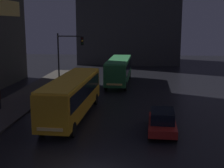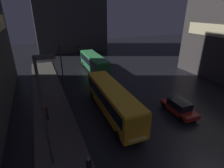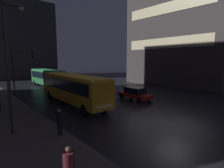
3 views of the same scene
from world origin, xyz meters
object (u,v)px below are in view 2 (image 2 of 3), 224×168
bus_far (94,62)px  bus_near (112,98)px  pedestrian_mid (46,112)px  pedestrian_far (89,166)px  traffic_light_main (68,59)px  street_lamp_sidewalk (45,99)px  car_taxi (179,107)px

bus_far → bus_near: bearing=80.8°
bus_near → pedestrian_mid: size_ratio=6.46×
pedestrian_mid → pedestrian_far: pedestrian_mid is taller
bus_near → pedestrian_mid: (-6.67, 1.35, -0.79)m
pedestrian_mid → pedestrian_far: 8.32m
traffic_light_main → bus_near: bearing=-74.4°
street_lamp_sidewalk → bus_near: bearing=34.5°
bus_far → pedestrian_far: bus_far is taller
street_lamp_sidewalk → car_taxi: bearing=7.3°
bus_near → street_lamp_sidewalk: bearing=36.3°
bus_near → traffic_light_main: traffic_light_main is taller
street_lamp_sidewalk → bus_far: bearing=64.0°
traffic_light_main → street_lamp_sidewalk: 14.68m
car_taxi → pedestrian_mid: pedestrian_mid is taller
pedestrian_mid → traffic_light_main: (3.98, 8.29, 3.02)m
pedestrian_far → car_taxi: bearing=131.1°
bus_near → bus_far: bus_near is taller
pedestrian_far → street_lamp_sidewalk: 5.24m
bus_near → pedestrian_far: bearing=57.4°
traffic_light_main → street_lamp_sidewalk: street_lamp_sidewalk is taller
pedestrian_mid → street_lamp_sidewalk: (0.14, -5.83, 4.29)m
pedestrian_mid → bus_far: bearing=-31.9°
pedestrian_mid → pedestrian_far: bearing=-161.7°
car_taxi → street_lamp_sidewalk: bearing=9.4°
bus_far → street_lamp_sidewalk: street_lamp_sidewalk is taller
bus_near → street_lamp_sidewalk: 8.66m
traffic_light_main → car_taxi: bearing=-52.7°
pedestrian_far → street_lamp_sidewalk: (-1.95, 2.22, 4.32)m
traffic_light_main → bus_far: bearing=41.1°
car_taxi → street_lamp_sidewalk: (-13.30, -1.71, 4.69)m
bus_far → traffic_light_main: size_ratio=1.70×
bus_near → bus_far: size_ratio=1.06×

